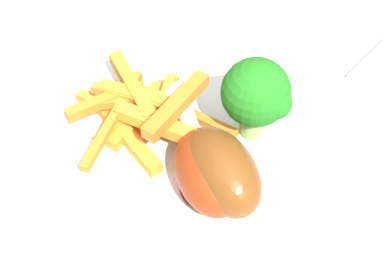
{
  "coord_description": "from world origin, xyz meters",
  "views": [
    {
      "loc": [
        -0.04,
        0.22,
        1.05
      ],
      "look_at": [
        0.08,
        -0.01,
        0.73
      ],
      "focal_mm": 47.15,
      "sensor_mm": 36.0,
      "label": 1
    }
  ],
  "objects_px": {
    "broccoli_floret_front": "(258,94)",
    "chicken_drumstick_near": "(206,166)",
    "dining_table": "(255,253)",
    "chicken_drumstick_far": "(218,167)",
    "carrot_fries_pile": "(143,110)",
    "dinner_plate": "(192,147)"
  },
  "relations": [
    {
      "from": "broccoli_floret_front",
      "to": "chicken_drumstick_near",
      "type": "relative_size",
      "value": 0.65
    },
    {
      "from": "chicken_drumstick_near",
      "to": "chicken_drumstick_far",
      "type": "bearing_deg",
      "value": -172.01
    },
    {
      "from": "dining_table",
      "to": "carrot_fries_pile",
      "type": "bearing_deg",
      "value": -5.64
    },
    {
      "from": "chicken_drumstick_near",
      "to": "chicken_drumstick_far",
      "type": "relative_size",
      "value": 0.95
    },
    {
      "from": "dining_table",
      "to": "chicken_drumstick_far",
      "type": "bearing_deg",
      "value": 21.64
    },
    {
      "from": "dinner_plate",
      "to": "chicken_drumstick_near",
      "type": "height_order",
      "value": "chicken_drumstick_near"
    },
    {
      "from": "carrot_fries_pile",
      "to": "dinner_plate",
      "type": "bearing_deg",
      "value": -179.36
    },
    {
      "from": "dining_table",
      "to": "chicken_drumstick_near",
      "type": "bearing_deg",
      "value": 19.12
    },
    {
      "from": "chicken_drumstick_near",
      "to": "carrot_fries_pile",
      "type": "bearing_deg",
      "value": -21.5
    },
    {
      "from": "carrot_fries_pile",
      "to": "chicken_drumstick_near",
      "type": "height_order",
      "value": "same"
    },
    {
      "from": "carrot_fries_pile",
      "to": "chicken_drumstick_far",
      "type": "relative_size",
      "value": 1.19
    },
    {
      "from": "carrot_fries_pile",
      "to": "chicken_drumstick_far",
      "type": "height_order",
      "value": "chicken_drumstick_far"
    },
    {
      "from": "dining_table",
      "to": "dinner_plate",
      "type": "distance_m",
      "value": 0.14
    },
    {
      "from": "dining_table",
      "to": "chicken_drumstick_far",
      "type": "relative_size",
      "value": 8.91
    },
    {
      "from": "broccoli_floret_front",
      "to": "chicken_drumstick_near",
      "type": "height_order",
      "value": "broccoli_floret_front"
    },
    {
      "from": "broccoli_floret_front",
      "to": "chicken_drumstick_near",
      "type": "distance_m",
      "value": 0.07
    },
    {
      "from": "dining_table",
      "to": "chicken_drumstick_far",
      "type": "distance_m",
      "value": 0.15
    },
    {
      "from": "chicken_drumstick_near",
      "to": "dinner_plate",
      "type": "bearing_deg",
      "value": -47.02
    },
    {
      "from": "dining_table",
      "to": "broccoli_floret_front",
      "type": "distance_m",
      "value": 0.18
    },
    {
      "from": "carrot_fries_pile",
      "to": "chicken_drumstick_far",
      "type": "xyz_separation_m",
      "value": [
        -0.08,
        0.03,
        0.01
      ]
    },
    {
      "from": "dinner_plate",
      "to": "broccoli_floret_front",
      "type": "relative_size",
      "value": 3.62
    },
    {
      "from": "broccoli_floret_front",
      "to": "chicken_drumstick_far",
      "type": "xyz_separation_m",
      "value": [
        0.0,
        0.06,
        -0.02
      ]
    }
  ]
}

